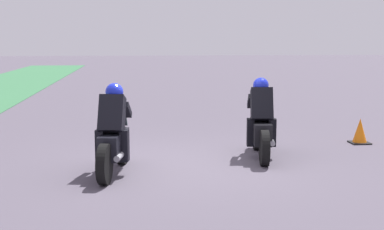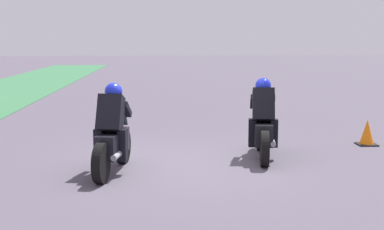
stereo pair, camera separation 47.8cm
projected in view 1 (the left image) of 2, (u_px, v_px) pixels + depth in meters
ground_plane at (187, 164)px, 9.84m from camera, size 120.00×120.00×0.00m
rider_lane_a at (261, 125)px, 10.33m from camera, size 2.04×0.58×1.51m
rider_lane_b at (114, 137)px, 9.08m from camera, size 2.03×0.61×1.51m
traffic_cone at (360, 132)px, 11.74m from camera, size 0.40×0.40×0.54m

